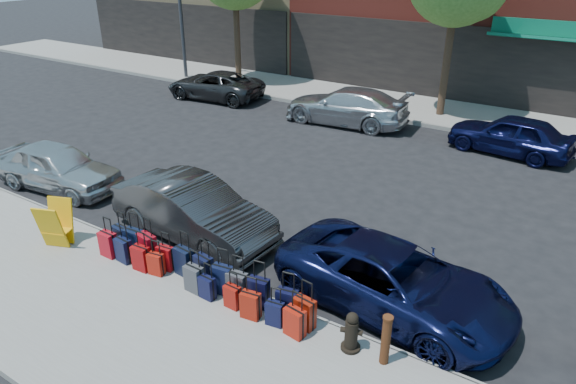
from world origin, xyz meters
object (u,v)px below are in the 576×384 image
Objects in this scene: car_far_0 at (215,85)px; car_far_1 at (346,106)px; suitcase_front_5 at (204,269)px; car_near_2 at (394,280)px; car_near_0 at (58,167)px; car_far_2 at (510,135)px; fire_hydrant at (351,333)px; display_rack at (56,224)px; bollard at (386,339)px; car_near_1 at (193,210)px.

car_far_0 is 6.79m from car_far_1.
suitcase_front_5 is 0.21× the size of car_near_2.
car_far_2 reaches higher than car_near_0.
car_far_1 is 6.22m from car_far_2.
fire_hydrant is 0.19× the size of car_far_2.
fire_hydrant is 1.65m from car_near_2.
car_far_2 is at bearing 36.75° from display_rack.
car_far_1 reaches higher than bollard.
bollard is at bearing 7.18° from suitcase_front_5.
car_far_2 is (3.75, 11.48, 0.23)m from suitcase_front_5.
bollard is 5.91m from car_near_1.
display_rack reaches higher than suitcase_front_5.
car_near_2 is 0.95× the size of car_far_1.
fire_hydrant is 11.63m from car_far_2.
car_far_1 is at bearing 9.05° from car_near_1.
car_far_1 reaches higher than car_far_0.
car_near_1 is at bearing 97.14° from car_near_2.
car_near_0 is at bearing 176.95° from suitcase_front_5.
car_near_0 is 10.30m from car_far_0.
suitcase_front_5 is 12.08m from car_far_2.
car_far_0 is at bearing 137.89° from suitcase_front_5.
bollard is 11.62m from car_far_2.
car_far_1 reaches higher than fire_hydrant.
car_far_0 is (-13.34, 11.60, -0.01)m from bollard.
bollard is 13.29m from car_far_1.
suitcase_front_5 is 0.22× the size of car_far_0.
display_rack is 13.33m from car_far_0.
suitcase_front_5 is at bearing 119.71° from car_near_2.
car_far_2 reaches higher than car_near_2.
display_rack is 0.27× the size of car_near_0.
display_rack is at bearing -10.69° from car_far_1.
car_near_1 is 0.88× the size of car_far_1.
bollard is at bearing -14.68° from fire_hydrant.
display_rack is 7.74m from car_near_2.
car_far_0 reaches higher than suitcase_front_5.
car_near_2 is (7.42, 2.20, -0.03)m from display_rack.
car_far_2 is at bearing 86.25° from car_far_1.
fire_hydrant is 0.19× the size of car_near_0.
car_near_2 is (-0.52, 1.62, 0.01)m from bollard.
display_rack is (-3.85, -0.71, 0.23)m from suitcase_front_5.
car_near_1 reaches higher than car_far_0.
car_far_2 reaches higher than bollard.
car_far_0 is at bearing 138.98° from bollard.
car_far_0 is (-9.26, 11.47, 0.18)m from suitcase_front_5.
fire_hydrant is 0.17× the size of car_far_0.
car_near_1 is at bearing 146.34° from suitcase_front_5.
fire_hydrant is at bearing -178.94° from bollard.
car_near_0 is 10.89m from car_far_1.
display_rack is 0.23× the size of car_near_2.
car_near_1 is 9.99m from car_far_1.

